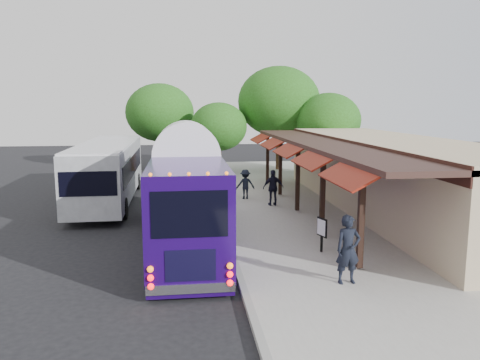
{
  "coord_description": "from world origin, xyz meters",
  "views": [
    {
      "loc": [
        -1.54,
        -17.31,
        5.19
      ],
      "look_at": [
        0.99,
        3.62,
        1.8
      ],
      "focal_mm": 35.0,
      "sensor_mm": 36.0,
      "label": 1
    }
  ],
  "objects_px": {
    "coach_bus": "(187,191)",
    "sign_board": "(322,229)",
    "ped_d": "(245,184)",
    "ped_a": "(348,249)",
    "city_bus": "(108,169)",
    "ped_c": "(273,188)",
    "ped_b": "(223,179)"
  },
  "relations": [
    {
      "from": "ped_d",
      "to": "ped_b",
      "type": "bearing_deg",
      "value": -47.76
    },
    {
      "from": "ped_c",
      "to": "ped_b",
      "type": "bearing_deg",
      "value": -55.1
    },
    {
      "from": "coach_bus",
      "to": "ped_a",
      "type": "distance_m",
      "value": 6.88
    },
    {
      "from": "coach_bus",
      "to": "ped_d",
      "type": "xyz_separation_m",
      "value": [
        3.18,
        7.26,
        -1.01
      ]
    },
    {
      "from": "ped_a",
      "to": "ped_c",
      "type": "xyz_separation_m",
      "value": [
        -0.12,
        10.56,
        -0.08
      ]
    },
    {
      "from": "ped_b",
      "to": "sign_board",
      "type": "distance_m",
      "value": 10.9
    },
    {
      "from": "coach_bus",
      "to": "ped_d",
      "type": "distance_m",
      "value": 8.0
    },
    {
      "from": "ped_a",
      "to": "sign_board",
      "type": "bearing_deg",
      "value": 83.31
    },
    {
      "from": "city_bus",
      "to": "ped_d",
      "type": "xyz_separation_m",
      "value": [
        7.32,
        -0.86,
        -0.82
      ]
    },
    {
      "from": "ped_a",
      "to": "ped_d",
      "type": "height_order",
      "value": "ped_a"
    },
    {
      "from": "city_bus",
      "to": "ped_a",
      "type": "bearing_deg",
      "value": -57.94
    },
    {
      "from": "ped_d",
      "to": "sign_board",
      "type": "xyz_separation_m",
      "value": [
        1.4,
        -9.54,
        0.01
      ]
    },
    {
      "from": "coach_bus",
      "to": "city_bus",
      "type": "xyz_separation_m",
      "value": [
        -4.14,
        8.12,
        -0.19
      ]
    },
    {
      "from": "sign_board",
      "to": "ped_d",
      "type": "bearing_deg",
      "value": 80.32
    },
    {
      "from": "ped_a",
      "to": "coach_bus",
      "type": "bearing_deg",
      "value": 126.44
    },
    {
      "from": "coach_bus",
      "to": "ped_b",
      "type": "bearing_deg",
      "value": 75.91
    },
    {
      "from": "ped_b",
      "to": "ped_c",
      "type": "bearing_deg",
      "value": 148.33
    },
    {
      "from": "city_bus",
      "to": "ped_a",
      "type": "distance_m",
      "value": 15.84
    },
    {
      "from": "coach_bus",
      "to": "ped_d",
      "type": "bearing_deg",
      "value": 66.07
    },
    {
      "from": "city_bus",
      "to": "sign_board",
      "type": "xyz_separation_m",
      "value": [
        8.73,
        -10.4,
        -0.81
      ]
    },
    {
      "from": "ped_a",
      "to": "ped_b",
      "type": "height_order",
      "value": "ped_a"
    },
    {
      "from": "city_bus",
      "to": "ped_d",
      "type": "distance_m",
      "value": 7.42
    },
    {
      "from": "city_bus",
      "to": "ped_c",
      "type": "xyz_separation_m",
      "value": [
        8.51,
        -2.7,
        -0.71
      ]
    },
    {
      "from": "ped_a",
      "to": "ped_c",
      "type": "relative_size",
      "value": 1.09
    },
    {
      "from": "ped_b",
      "to": "city_bus",
      "type": "bearing_deg",
      "value": 21.6
    },
    {
      "from": "ped_a",
      "to": "ped_d",
      "type": "bearing_deg",
      "value": 91.34
    },
    {
      "from": "ped_a",
      "to": "city_bus",
      "type": "bearing_deg",
      "value": 118.38
    },
    {
      "from": "ped_c",
      "to": "sign_board",
      "type": "bearing_deg",
      "value": 87.97
    },
    {
      "from": "ped_b",
      "to": "ped_d",
      "type": "height_order",
      "value": "ped_b"
    },
    {
      "from": "coach_bus",
      "to": "sign_board",
      "type": "height_order",
      "value": "coach_bus"
    },
    {
      "from": "city_bus",
      "to": "ped_c",
      "type": "bearing_deg",
      "value": -18.61
    },
    {
      "from": "ped_c",
      "to": "ped_a",
      "type": "bearing_deg",
      "value": 86.97
    }
  ]
}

